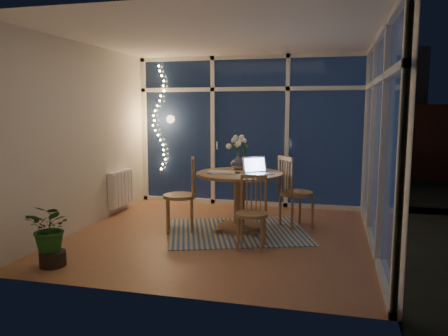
% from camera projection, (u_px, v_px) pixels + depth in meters
% --- Properties ---
extents(floor, '(4.00, 4.00, 0.00)m').
position_uv_depth(floor, '(222.00, 235.00, 5.89)').
color(floor, '#9A6143').
rests_on(floor, ground).
extents(ceiling, '(4.00, 4.00, 0.00)m').
position_uv_depth(ceiling, '(222.00, 37.00, 5.54)').
color(ceiling, white).
rests_on(ceiling, wall_back).
extents(wall_back, '(4.00, 0.04, 2.60)m').
position_uv_depth(wall_back, '(250.00, 131.00, 7.63)').
color(wall_back, silver).
rests_on(wall_back, floor).
extents(wall_front, '(4.00, 0.04, 2.60)m').
position_uv_depth(wall_front, '(165.00, 154.00, 3.79)').
color(wall_front, silver).
rests_on(wall_front, floor).
extents(wall_left, '(0.04, 4.00, 2.60)m').
position_uv_depth(wall_left, '(85.00, 137.00, 6.19)').
color(wall_left, silver).
rests_on(wall_left, floor).
extents(wall_right, '(0.04, 4.00, 2.60)m').
position_uv_depth(wall_right, '(383.00, 142.00, 5.23)').
color(wall_right, silver).
rests_on(wall_right, floor).
extents(window_wall_back, '(4.00, 0.10, 2.60)m').
position_uv_depth(window_wall_back, '(250.00, 131.00, 7.60)').
color(window_wall_back, silver).
rests_on(window_wall_back, floor).
extents(window_wall_right, '(0.10, 4.00, 2.60)m').
position_uv_depth(window_wall_right, '(380.00, 142.00, 5.24)').
color(window_wall_right, silver).
rests_on(window_wall_right, floor).
extents(radiator, '(0.10, 0.70, 0.58)m').
position_uv_depth(radiator, '(121.00, 188.00, 7.16)').
color(radiator, white).
rests_on(radiator, wall_left).
extents(fairy_lights, '(0.24, 0.10, 1.85)m').
position_uv_depth(fairy_lights, '(159.00, 118.00, 7.88)').
color(fairy_lights, '#FFCD66').
rests_on(fairy_lights, window_wall_back).
extents(garden_patio, '(12.00, 6.00, 0.10)m').
position_uv_depth(garden_patio, '(293.00, 182.00, 10.58)').
color(garden_patio, black).
rests_on(garden_patio, ground).
extents(garden_fence, '(11.00, 0.08, 1.80)m').
position_uv_depth(garden_fence, '(275.00, 140.00, 11.05)').
color(garden_fence, '#321C12').
rests_on(garden_fence, ground).
extents(neighbour_roof, '(7.00, 3.00, 2.20)m').
position_uv_depth(neighbour_roof, '(298.00, 93.00, 13.69)').
color(neighbour_roof, '#33363D').
rests_on(neighbour_roof, ground).
extents(garden_shrubs, '(0.90, 0.90, 0.90)m').
position_uv_depth(garden_shrubs, '(225.00, 168.00, 9.29)').
color(garden_shrubs, black).
rests_on(garden_shrubs, ground).
extents(rug, '(2.25, 2.02, 0.01)m').
position_uv_depth(rug, '(238.00, 231.00, 6.04)').
color(rug, '#C0B39C').
rests_on(rug, floor).
extents(dining_table, '(1.52, 1.52, 0.82)m').
position_uv_depth(dining_table, '(239.00, 201.00, 6.08)').
color(dining_table, olive).
rests_on(dining_table, floor).
extents(chair_left, '(0.61, 0.61, 1.04)m').
position_uv_depth(chair_left, '(180.00, 194.00, 6.03)').
color(chair_left, olive).
rests_on(chair_left, floor).
extents(chair_right, '(0.68, 0.68, 1.05)m').
position_uv_depth(chair_right, '(297.00, 191.00, 6.20)').
color(chair_right, olive).
rests_on(chair_right, floor).
extents(chair_front, '(0.43, 0.43, 0.90)m').
position_uv_depth(chair_front, '(252.00, 212.00, 5.27)').
color(chair_front, olive).
rests_on(chair_front, floor).
extents(laptop, '(0.46, 0.45, 0.25)m').
position_uv_depth(laptop, '(259.00, 165.00, 5.84)').
color(laptop, silver).
rests_on(laptop, dining_table).
extents(flower_vase, '(0.26, 0.26, 0.21)m').
position_uv_depth(flower_vase, '(238.00, 162.00, 6.34)').
color(flower_vase, silver).
rests_on(flower_vase, dining_table).
extents(bowl, '(0.19, 0.19, 0.04)m').
position_uv_depth(bowl, '(259.00, 170.00, 6.11)').
color(bowl, white).
rests_on(bowl, dining_table).
extents(newspapers, '(0.41, 0.37, 0.02)m').
position_uv_depth(newspapers, '(222.00, 172.00, 6.02)').
color(newspapers, silver).
rests_on(newspapers, dining_table).
extents(phone, '(0.11, 0.08, 0.01)m').
position_uv_depth(phone, '(237.00, 173.00, 5.97)').
color(phone, black).
rests_on(phone, dining_table).
extents(potted_plant, '(0.55, 0.48, 0.76)m').
position_uv_depth(potted_plant, '(51.00, 232.00, 4.68)').
color(potted_plant, '#1B4C1B').
rests_on(potted_plant, floor).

